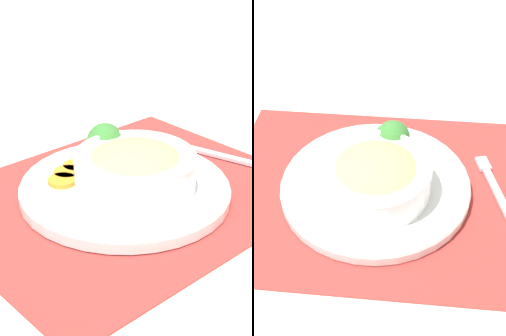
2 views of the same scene
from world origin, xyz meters
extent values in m
plane|color=beige|center=(0.00, 0.00, 0.00)|extent=(4.00, 4.00, 0.00)
cube|color=#B2332D|center=(0.00, 0.00, 0.00)|extent=(0.55, 0.46, 0.00)
cylinder|color=white|center=(0.00, 0.00, 0.01)|extent=(0.31, 0.31, 0.02)
torus|color=white|center=(0.00, 0.00, 0.02)|extent=(0.31, 0.31, 0.01)
cylinder|color=white|center=(0.00, -0.02, 0.05)|extent=(0.17, 0.17, 0.05)
torus|color=white|center=(0.00, -0.02, 0.07)|extent=(0.17, 0.17, 0.01)
ellipsoid|color=#EAC66B|center=(0.00, -0.02, 0.06)|extent=(0.14, 0.14, 0.06)
cylinder|color=#759E51|center=(0.03, 0.07, 0.03)|extent=(0.03, 0.03, 0.02)
sphere|color=#387A33|center=(0.03, 0.07, 0.06)|extent=(0.06, 0.06, 0.06)
sphere|color=#387A33|center=(0.01, 0.07, 0.06)|extent=(0.03, 0.03, 0.03)
sphere|color=#387A33|center=(0.04, 0.06, 0.06)|extent=(0.02, 0.02, 0.02)
cylinder|color=orange|center=(-0.01, 0.09, 0.02)|extent=(0.04, 0.04, 0.01)
cylinder|color=orange|center=(-0.03, 0.09, 0.02)|extent=(0.04, 0.04, 0.01)
cylinder|color=orange|center=(-0.06, 0.07, 0.02)|extent=(0.04, 0.04, 0.01)
cube|color=silver|center=(0.20, -0.02, 0.01)|extent=(0.04, 0.18, 0.01)
cube|color=silver|center=(0.19, 0.06, 0.01)|extent=(0.02, 0.04, 0.01)
camera|label=1|loc=(-0.54, -0.48, 0.41)|focal=60.00mm
camera|label=2|loc=(0.00, -0.55, 0.55)|focal=50.00mm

